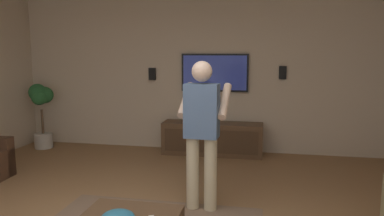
{
  "coord_description": "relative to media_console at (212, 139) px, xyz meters",
  "views": [
    {
      "loc": [
        -2.67,
        -1.12,
        1.71
      ],
      "look_at": [
        1.26,
        -0.36,
        1.11
      ],
      "focal_mm": 33.95,
      "sensor_mm": 36.0,
      "label": 1
    }
  ],
  "objects": [
    {
      "name": "vase_round",
      "position": [
        -0.03,
        0.38,
        0.39
      ],
      "size": [
        0.22,
        0.22,
        0.22
      ],
      "primitive_type": "sphere",
      "color": "orange",
      "rests_on": "media_console"
    },
    {
      "name": "media_console",
      "position": [
        0.0,
        0.0,
        0.0
      ],
      "size": [
        0.45,
        1.7,
        0.55
      ],
      "rotation": [
        0.0,
        0.0,
        3.14
      ],
      "color": "#513823",
      "rests_on": "ground"
    },
    {
      "name": "tv",
      "position": [
        0.24,
        0.0,
        1.11
      ],
      "size": [
        0.05,
        1.16,
        0.65
      ],
      "rotation": [
        0.0,
        0.0,
        3.14
      ],
      "color": "black"
    },
    {
      "name": "wall_back_tv",
      "position": [
        0.33,
        0.3,
        1.14
      ],
      "size": [
        0.1,
        6.7,
        2.83
      ],
      "primitive_type": "cube",
      "color": "#C6B299",
      "rests_on": "ground"
    },
    {
      "name": "person_standing",
      "position": [
        -2.23,
        -0.19,
        0.66
      ],
      "size": [
        0.55,
        0.55,
        1.64
      ],
      "rotation": [
        0.0,
        0.0,
        -0.05
      ],
      "color": "#C6B793",
      "rests_on": "ground"
    },
    {
      "name": "potted_plant_tall",
      "position": [
        -0.18,
        3.08,
        0.51
      ],
      "size": [
        0.46,
        0.38,
        1.19
      ],
      "color": "#B7B2A8",
      "rests_on": "ground"
    },
    {
      "name": "wall_speaker_left",
      "position": [
        0.25,
        -1.15,
        1.13
      ],
      "size": [
        0.06,
        0.12,
        0.22
      ],
      "primitive_type": "cube",
      "color": "black"
    },
    {
      "name": "wall_speaker_right",
      "position": [
        0.25,
        1.13,
        1.08
      ],
      "size": [
        0.06,
        0.12,
        0.22
      ],
      "primitive_type": "cube",
      "color": "black"
    }
  ]
}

